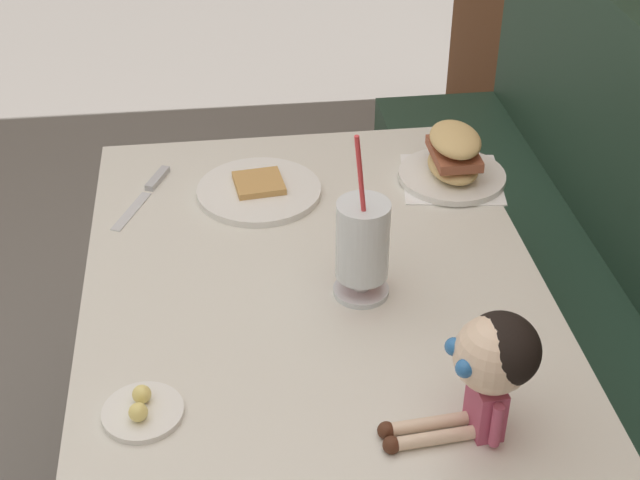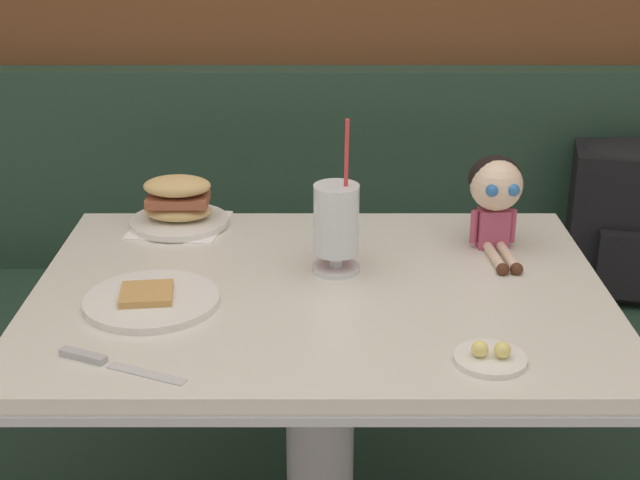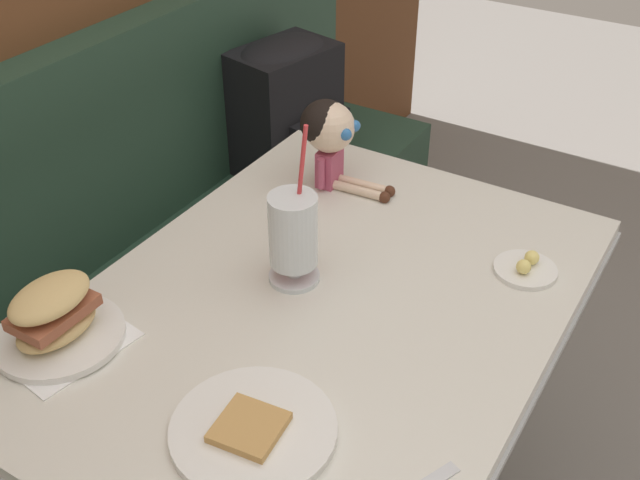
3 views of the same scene
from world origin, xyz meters
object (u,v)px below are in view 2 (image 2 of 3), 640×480
Objects in this scene: milkshake_glass at (337,223)px; butter_saucer at (490,357)px; butter_knife at (100,360)px; backpack at (632,215)px; sandwich_plate at (179,206)px; toast_plate at (151,299)px; seated_doll at (497,190)px.

milkshake_glass is 2.63× the size of butter_saucer.
butter_knife is 1.46m from backpack.
milkshake_glass is at bearing 43.30° from butter_knife.
milkshake_glass reaches higher than sandwich_plate.
toast_plate is 0.74m from seated_doll.
seated_doll is at bearing 34.10° from butter_knife.
milkshake_glass is at bearing -35.30° from sandwich_plate.
backpack is at bearing 42.92° from seated_doll.
sandwich_plate reaches higher than backpack.
butter_knife is (-0.39, -0.37, -0.10)m from milkshake_glass.
sandwich_plate is at bearing 90.67° from toast_plate.
butter_knife is at bearing -145.90° from seated_doll.
milkshake_glass is 0.45m from butter_saucer.
butter_saucer is 0.54× the size of seated_doll.
sandwich_plate is (-0.00, 0.40, 0.04)m from toast_plate.
milkshake_glass reaches higher than backpack.
seated_doll is 0.63m from backpack.
milkshake_glass reaches higher than seated_doll.
butter_saucer is 0.64m from butter_knife.
butter_knife is 0.55× the size of backpack.
backpack is (0.43, 0.40, -0.21)m from seated_doll.
butter_saucer is 0.54× the size of butter_knife.
backpack is at bearing 37.66° from butter_knife.
butter_knife is at bearing -101.91° from toast_plate.
sandwich_plate is 1.02× the size of butter_knife.
butter_saucer is (0.59, -0.61, -0.04)m from sandwich_plate.
butter_saucer is (0.59, -0.21, 0.00)m from toast_plate.
backpack is at bearing 59.59° from butter_saucer.
seated_doll is at bearing 21.93° from toast_plate.
seated_doll reaches higher than toast_plate.
toast_plate is at bearing -148.67° from backpack.
milkshake_glass is at bearing 23.62° from toast_plate.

